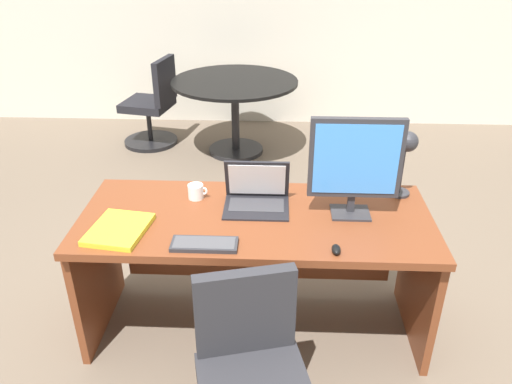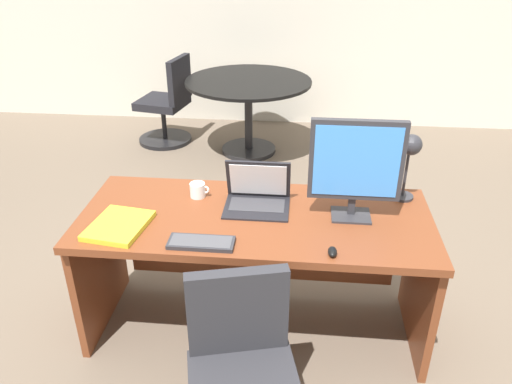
% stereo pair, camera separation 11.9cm
% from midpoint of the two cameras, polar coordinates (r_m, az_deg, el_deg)
% --- Properties ---
extents(ground, '(12.00, 12.00, 0.00)m').
position_cam_midpoint_polar(ground, '(4.27, 0.06, -1.05)').
color(ground, '#6B5B4C').
extents(desk, '(1.82, 0.76, 0.75)m').
position_cam_midpoint_polar(desk, '(2.75, -1.24, -5.85)').
color(desk, brown).
rests_on(desk, ground).
extents(monitor, '(0.46, 0.16, 0.53)m').
position_cam_midpoint_polar(monitor, '(2.51, 9.89, 3.40)').
color(monitor, '#2D2D33').
rests_on(monitor, desk).
extents(laptop, '(0.34, 0.27, 0.25)m').
position_cam_midpoint_polar(laptop, '(2.68, -1.20, 0.06)').
color(laptop, black).
rests_on(laptop, desk).
extents(keyboard, '(0.31, 0.12, 0.02)m').
position_cam_midpoint_polar(keyboard, '(2.38, -7.32, -5.91)').
color(keyboard, '#2D2D33').
rests_on(keyboard, desk).
extents(mouse, '(0.04, 0.08, 0.03)m').
position_cam_midpoint_polar(mouse, '(2.34, 7.63, -6.50)').
color(mouse, black).
rests_on(mouse, desk).
extents(desk_lamp, '(0.12, 0.14, 0.38)m').
position_cam_midpoint_polar(desk_lamp, '(2.76, 15.50, 4.60)').
color(desk_lamp, '#2D2D33').
rests_on(desk_lamp, desk).
extents(book, '(0.30, 0.35, 0.03)m').
position_cam_midpoint_polar(book, '(2.57, -16.60, -4.11)').
color(book, yellow).
rests_on(book, desk).
extents(coffee_mug, '(0.11, 0.08, 0.08)m').
position_cam_midpoint_polar(coffee_mug, '(2.77, -8.04, 0.05)').
color(coffee_mug, white).
rests_on(coffee_mug, desk).
extents(meeting_table, '(1.23, 1.23, 0.75)m').
position_cam_midpoint_polar(meeting_table, '(5.02, -3.10, 10.57)').
color(meeting_table, black).
rests_on(meeting_table, ground).
extents(meeting_chair_near, '(0.57, 0.56, 0.91)m').
position_cam_midpoint_polar(meeting_chair_near, '(5.40, -12.22, 9.09)').
color(meeting_chair_near, black).
rests_on(meeting_chair_near, ground).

